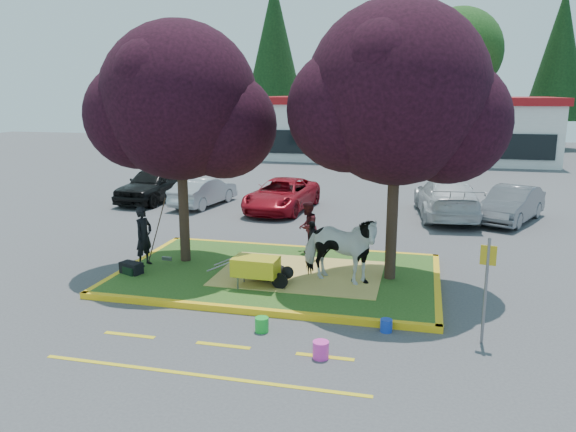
% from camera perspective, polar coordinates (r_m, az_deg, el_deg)
% --- Properties ---
extents(ground, '(90.00, 90.00, 0.00)m').
position_cam_1_polar(ground, '(14.94, -1.02, -6.23)').
color(ground, '#424244').
rests_on(ground, ground).
extents(median_island, '(8.00, 5.00, 0.15)m').
position_cam_1_polar(median_island, '(14.91, -1.02, -5.96)').
color(median_island, '#294F18').
rests_on(median_island, ground).
extents(curb_near, '(8.30, 0.16, 0.15)m').
position_cam_1_polar(curb_near, '(12.59, -4.04, -9.58)').
color(curb_near, yellow).
rests_on(curb_near, ground).
extents(curb_far, '(8.30, 0.16, 0.15)m').
position_cam_1_polar(curb_far, '(17.31, 1.14, -3.32)').
color(curb_far, yellow).
rests_on(curb_far, ground).
extents(curb_left, '(0.16, 5.30, 0.15)m').
position_cam_1_polar(curb_left, '(16.38, -15.01, -4.68)').
color(curb_left, yellow).
rests_on(curb_left, ground).
extents(curb_right, '(0.16, 5.30, 0.15)m').
position_cam_1_polar(curb_right, '(14.48, 14.91, -6.98)').
color(curb_right, yellow).
rests_on(curb_right, ground).
extents(straw_bedding, '(4.20, 3.00, 0.01)m').
position_cam_1_polar(straw_bedding, '(14.75, 1.24, -5.84)').
color(straw_bedding, '#EDD361').
rests_on(straw_bedding, median_island).
extents(tree_purple_left, '(5.06, 4.20, 6.51)m').
position_cam_1_polar(tree_purple_left, '(15.44, -10.93, 10.67)').
color(tree_purple_left, black).
rests_on(tree_purple_left, median_island).
extents(tree_purple_right, '(5.30, 4.40, 6.82)m').
position_cam_1_polar(tree_purple_right, '(13.87, 11.09, 11.30)').
color(tree_purple_right, black).
rests_on(tree_purple_right, median_island).
extents(fire_lane_stripe_a, '(1.10, 0.12, 0.01)m').
position_cam_1_polar(fire_lane_stripe_a, '(12.01, -15.79, -11.55)').
color(fire_lane_stripe_a, yellow).
rests_on(fire_lane_stripe_a, ground).
extents(fire_lane_stripe_b, '(1.10, 0.12, 0.01)m').
position_cam_1_polar(fire_lane_stripe_b, '(11.22, -6.61, -12.92)').
color(fire_lane_stripe_b, yellow).
rests_on(fire_lane_stripe_b, ground).
extents(fire_lane_stripe_c, '(1.10, 0.12, 0.01)m').
position_cam_1_polar(fire_lane_stripe_c, '(10.75, 3.77, -14.07)').
color(fire_lane_stripe_c, yellow).
rests_on(fire_lane_stripe_c, ground).
extents(fire_lane_long, '(6.00, 0.10, 0.01)m').
position_cam_1_polar(fire_lane_long, '(10.23, -9.01, -15.68)').
color(fire_lane_long, yellow).
rests_on(fire_lane_long, ground).
extents(retail_building, '(20.40, 8.40, 4.40)m').
position_cam_1_polar(retail_building, '(41.76, 11.60, 8.82)').
color(retail_building, silver).
rests_on(retail_building, ground).
extents(treeline, '(46.58, 7.80, 14.63)m').
position_cam_1_polar(treeline, '(51.42, 11.44, 15.61)').
color(treeline, black).
rests_on(treeline, ground).
extents(cow, '(2.24, 1.40, 1.75)m').
position_cam_1_polar(cow, '(13.86, 5.23, -3.35)').
color(cow, silver).
rests_on(cow, median_island).
extents(calf, '(1.23, 0.97, 0.47)m').
position_cam_1_polar(calf, '(14.17, -2.07, -5.67)').
color(calf, black).
rests_on(calf, median_island).
extents(handler, '(0.49, 0.66, 1.62)m').
position_cam_1_polar(handler, '(15.74, -14.44, -2.00)').
color(handler, black).
rests_on(handler, median_island).
extents(visitor_a, '(0.62, 0.77, 1.50)m').
position_cam_1_polar(visitor_a, '(16.56, 1.98, -1.10)').
color(visitor_a, '#3F1218').
rests_on(visitor_a, median_island).
extents(visitor_b, '(0.44, 0.72, 1.14)m').
position_cam_1_polar(visitor_b, '(15.73, 2.46, -2.53)').
color(visitor_b, black).
rests_on(visitor_b, median_island).
extents(wheelbarrow, '(1.97, 0.69, 0.74)m').
position_cam_1_polar(wheelbarrow, '(13.63, -3.25, -5.18)').
color(wheelbarrow, black).
rests_on(wheelbarrow, median_island).
extents(gear_bag_dark, '(0.65, 0.47, 0.30)m').
position_cam_1_polar(gear_bag_dark, '(15.29, -15.63, -5.09)').
color(gear_bag_dark, black).
rests_on(gear_bag_dark, median_island).
extents(gear_bag_green, '(0.45, 0.38, 0.21)m').
position_cam_1_polar(gear_bag_green, '(15.23, -15.69, -5.34)').
color(gear_bag_green, black).
rests_on(gear_bag_green, median_island).
extents(sign_post, '(0.30, 0.08, 2.13)m').
position_cam_1_polar(sign_post, '(11.42, 19.50, -6.19)').
color(sign_post, slate).
rests_on(sign_post, ground).
extents(bucket_green, '(0.35, 0.35, 0.30)m').
position_cam_1_polar(bucket_green, '(11.69, -2.68, -10.96)').
color(bucket_green, green).
rests_on(bucket_green, ground).
extents(bucket_pink, '(0.39, 0.39, 0.32)m').
position_cam_1_polar(bucket_pink, '(10.63, 3.35, -13.42)').
color(bucket_pink, '#FF38BB').
rests_on(bucket_pink, ground).
extents(bucket_blue, '(0.26, 0.26, 0.27)m').
position_cam_1_polar(bucket_blue, '(11.85, 9.94, -10.90)').
color(bucket_blue, '#173CB9').
rests_on(bucket_blue, ground).
extents(car_black, '(2.21, 4.66, 1.54)m').
position_cam_1_polar(car_black, '(25.70, -13.39, 3.19)').
color(car_black, black).
rests_on(car_black, ground).
extents(car_silver, '(1.88, 3.89, 1.23)m').
position_cam_1_polar(car_silver, '(24.30, -8.57, 2.49)').
color(car_silver, '#9EA1A5').
rests_on(car_silver, ground).
extents(car_red, '(2.58, 4.85, 1.30)m').
position_cam_1_polar(car_red, '(23.02, -0.63, 2.16)').
color(car_red, maroon).
rests_on(car_red, ground).
extents(car_white, '(2.70, 5.46, 1.53)m').
position_cam_1_polar(car_white, '(22.68, 15.81, 1.82)').
color(car_white, silver).
rests_on(car_white, ground).
extents(car_grey, '(2.96, 4.25, 1.33)m').
position_cam_1_polar(car_grey, '(22.61, 21.74, 1.10)').
color(car_grey, '#56585E').
rests_on(car_grey, ground).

